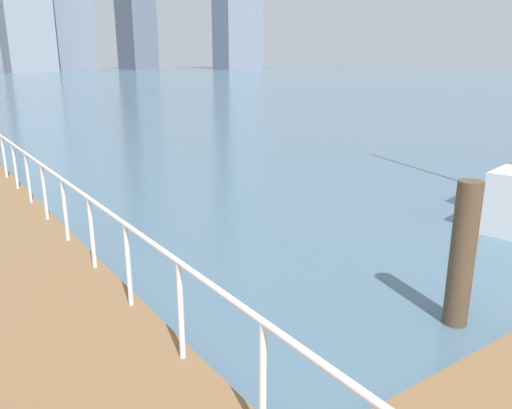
{
  "coord_description": "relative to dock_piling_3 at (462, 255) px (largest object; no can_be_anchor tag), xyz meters",
  "views": [
    {
      "loc": [
        -5.13,
        8.57,
        3.35
      ],
      "look_at": [
        -1.29,
        14.08,
        1.39
      ],
      "focal_mm": 35.59,
      "sensor_mm": 36.0,
      "label": 1
    }
  ],
  "objects": [
    {
      "name": "dock_piling_3",
      "position": [
        0.0,
        0.0,
        0.0
      ],
      "size": [
        0.31,
        0.31,
        1.91
      ],
      "primitive_type": "cylinder",
      "color": "brown",
      "rests_on": "ground_plane"
    },
    {
      "name": "ground_plane",
      "position": [
        -0.4,
        8.04,
        -0.96
      ],
      "size": [
        300.0,
        300.0,
        0.0
      ],
      "primitive_type": "plane",
      "color": "slate"
    }
  ]
}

